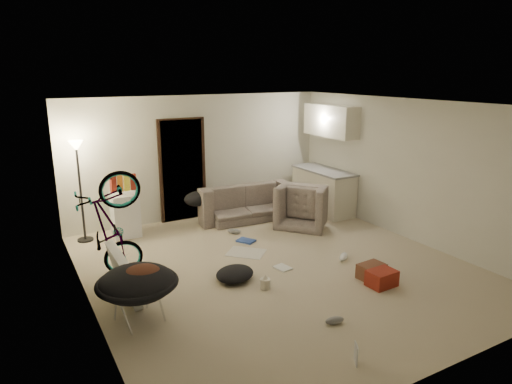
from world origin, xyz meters
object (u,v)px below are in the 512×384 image
sofa (241,205)px  juicer (265,283)px  tv_box (123,274)px  drink_case_b (382,278)px  saucer_chair (138,290)px  bicycle (113,251)px  floor_lamp (78,169)px  kitchen_counter (323,191)px  drink_case_a (371,271)px  mini_fridge (125,215)px  armchair (306,209)px

sofa → juicer: sofa is taller
tv_box → drink_case_b: (3.25, -1.49, -0.21)m
saucer_chair → drink_case_b: size_ratio=2.48×
bicycle → juicer: 2.25m
floor_lamp → bicycle: size_ratio=1.09×
kitchen_counter → sofa: 1.83m
drink_case_b → juicer: (-1.48, 0.74, -0.03)m
sofa → drink_case_a: sofa is taller
tv_box → drink_case_a: tv_box is taller
bicycle → mini_fridge: bicycle is taller
sofa → tv_box: (-2.96, -2.25, 0.05)m
mini_fridge → tv_box: (-0.61, -2.35, -0.07)m
sofa → mini_fridge: 2.35m
bicycle → mini_fridge: bearing=-13.1°
armchair → mini_fridge: mini_fridge is taller
floor_lamp → bicycle: floor_lamp is taller
saucer_chair → tv_box: (0.00, 0.74, -0.09)m
drink_case_a → armchair: bearing=72.3°
armchair → drink_case_a: armchair is taller
drink_case_b → tv_box: bearing=152.8°
mini_fridge → saucer_chair: bearing=-99.6°
armchair → mini_fridge: size_ratio=1.20×
sofa → kitchen_counter: bearing=169.3°
sofa → drink_case_b: sofa is taller
floor_lamp → bicycle: (0.10, -1.86, -0.87)m
floor_lamp → juicer: size_ratio=8.63×
drink_case_a → drink_case_b: 0.26m
kitchen_counter → tv_box: (-4.73, -1.80, -0.11)m
armchair → tv_box: bearing=68.4°
drink_case_a → juicer: drink_case_a is taller
armchair → bicycle: (-3.90, -0.69, 0.13)m
tv_box → armchair: bearing=18.7°
kitchen_counter → armchair: (-0.83, -0.52, -0.13)m
tv_box → drink_case_a: bearing=-20.0°
kitchen_counter → drink_case_b: bearing=-114.1°
mini_fridge → drink_case_a: size_ratio=2.07×
armchair → kitchen_counter: bearing=-97.7°
saucer_chair → tv_box: saucer_chair is taller
sofa → drink_case_a: (0.34, -3.49, -0.17)m
tv_box → drink_case_b: 3.58m
armchair → drink_case_a: (-0.60, -2.51, -0.20)m
mini_fridge → tv_box: size_ratio=0.80×
bicycle → floor_lamp: bearing=9.2°
juicer → drink_case_b: bearing=-26.4°
armchair → tv_box: 4.10m
drink_case_a → juicer: 1.60m
saucer_chair → mini_fridge: bearing=78.7°
tv_box → juicer: (1.77, -0.75, -0.24)m
kitchen_counter → floor_lamp: bearing=172.3°
juicer → tv_box: bearing=157.0°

